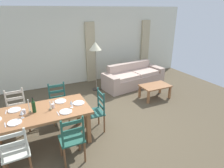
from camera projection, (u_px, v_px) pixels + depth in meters
ground_plane at (106, 128)px, 4.57m from camera, size 9.60×9.60×0.02m
wall_far at (68, 47)px, 6.85m from camera, size 9.60×0.16×2.70m
curtain_panel_left at (91, 53)px, 7.14m from camera, size 0.35×0.08×2.20m
curtain_panel_right at (145, 48)px, 8.10m from camera, size 0.35×0.08×2.20m
dining_table at (41, 115)px, 3.81m from camera, size 1.90×0.96×0.75m
dining_chair_near_left at (16, 153)px, 3.08m from camera, size 0.44×0.42×0.96m
dining_chair_near_right at (72, 139)px, 3.40m from camera, size 0.42×0.40×0.96m
dining_chair_far_left at (17, 111)px, 4.35m from camera, size 0.44×0.42×0.96m
dining_chair_far_right at (59, 103)px, 4.71m from camera, size 0.43×0.41×0.96m
dining_chair_head_east at (96, 111)px, 4.34m from camera, size 0.41×0.43×0.96m
dinner_plate_near_left at (15, 123)px, 3.38m from camera, size 0.24×0.24×0.02m
fork_near_left at (5, 125)px, 3.33m from camera, size 0.03×0.17×0.01m
dinner_plate_near_right at (66, 112)px, 3.75m from camera, size 0.24×0.24×0.02m
fork_near_right at (58, 114)px, 3.69m from camera, size 0.02×0.17×0.01m
dinner_plate_far_left at (14, 110)px, 3.81m from camera, size 0.24×0.24×0.02m
fork_far_left at (6, 112)px, 3.75m from camera, size 0.03×0.17×0.01m
dinner_plate_far_right at (61, 101)px, 4.17m from camera, size 0.24×0.24×0.02m
fork_far_right at (53, 103)px, 4.11m from camera, size 0.03×0.17×0.01m
dinner_plate_head_east at (79, 103)px, 4.09m from camera, size 0.24×0.24×0.02m
fork_head_east at (72, 105)px, 4.03m from camera, size 0.02×0.17×0.01m
wine_bottle at (34, 107)px, 3.70m from camera, size 0.07×0.07×0.32m
wine_glass_near_left at (22, 113)px, 3.51m from camera, size 0.06×0.06×0.16m
wine_glass_near_right at (71, 103)px, 3.88m from camera, size 0.06×0.06×0.16m
coffee_cup_primary at (53, 106)px, 3.89m from camera, size 0.07×0.07×0.09m
coffee_cup_secondary at (24, 112)px, 3.68m from camera, size 0.07×0.07×0.09m
candle_tall at (29, 109)px, 3.69m from camera, size 0.05×0.05×0.28m
candle_short at (51, 108)px, 3.81m from camera, size 0.05×0.05×0.20m
couch at (133, 78)px, 6.99m from camera, size 2.37×1.10×0.80m
coffee_table at (155, 87)px, 5.97m from camera, size 0.90×0.56×0.42m
standing_lamp at (95, 49)px, 6.20m from camera, size 0.40×0.40×1.64m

